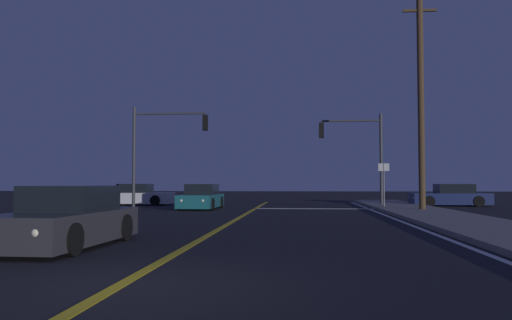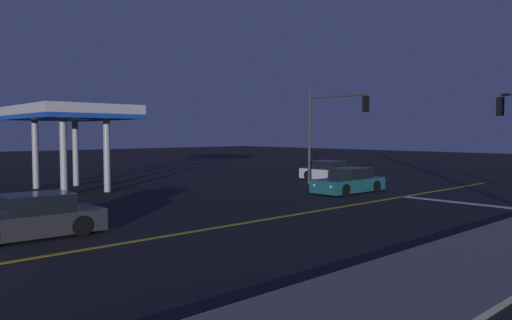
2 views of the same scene
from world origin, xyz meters
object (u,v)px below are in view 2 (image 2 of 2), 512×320
object	(u,v)px
traffic_signal_far_left	(329,122)
gas_station_canopy	(69,116)
car_mid_block_teal	(349,182)
car_distant_tail_charcoal	(30,219)
car_lead_oncoming_white	(330,172)

from	to	relation	value
traffic_signal_far_left	gas_station_canopy	xyz separation A→B (m)	(-8.64, -12.31, 0.30)
car_mid_block_teal	gas_station_canopy	size ratio (longest dim) A/B	0.56
car_distant_tail_charcoal	gas_station_canopy	world-z (taller)	gas_station_canopy
car_distant_tail_charcoal	car_mid_block_teal	xyz separation A→B (m)	(-0.19, 16.47, -0.00)
traffic_signal_far_left	car_lead_oncoming_white	bearing A→B (deg)	127.30
car_distant_tail_charcoal	gas_station_canopy	xyz separation A→B (m)	(-11.53, 5.77, 3.62)
car_lead_oncoming_white	car_mid_block_teal	xyz separation A→B (m)	(4.95, -4.56, -0.00)
car_mid_block_teal	traffic_signal_far_left	xyz separation A→B (m)	(-2.71, 1.61, 3.32)
car_mid_block_teal	traffic_signal_far_left	distance (m)	4.58
gas_station_canopy	car_mid_block_teal	bearing A→B (deg)	43.34
traffic_signal_far_left	car_distant_tail_charcoal	bearing A→B (deg)	-80.89
car_lead_oncoming_white	gas_station_canopy	distance (m)	16.94
car_mid_block_teal	traffic_signal_far_left	size ratio (longest dim) A/B	0.76
gas_station_canopy	car_distant_tail_charcoal	bearing A→B (deg)	-26.56
car_lead_oncoming_white	gas_station_canopy	world-z (taller)	gas_station_canopy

